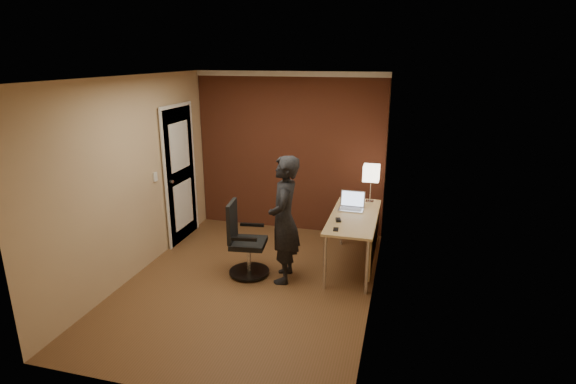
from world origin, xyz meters
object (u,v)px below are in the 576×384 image
at_px(laptop, 352,204).
at_px(phone, 336,229).
at_px(office_chair, 244,244).
at_px(desk, 359,225).
at_px(desk_lamp, 371,173).
at_px(mouse, 338,220).
at_px(person, 284,220).

distance_m(laptop, phone, 0.83).
bearing_deg(phone, office_chair, 175.31).
distance_m(desk, phone, 0.62).
bearing_deg(office_chair, desk_lamp, 39.30).
distance_m(desk, desk_lamp, 0.83).
xyz_separation_m(desk, office_chair, (-1.39, -0.58, -0.18)).
height_order(laptop, phone, laptop).
relative_size(desk, desk_lamp, 2.80).
xyz_separation_m(desk, desk_lamp, (0.07, 0.62, 0.55)).
bearing_deg(laptop, desk, -61.86).
bearing_deg(office_chair, laptop, 33.74).
bearing_deg(mouse, desk, 32.29).
height_order(desk_lamp, person, person).
relative_size(laptop, mouse, 3.38).
bearing_deg(desk_lamp, office_chair, -140.70).
xyz_separation_m(desk_lamp, mouse, (-0.31, -0.88, -0.40)).
bearing_deg(person, mouse, 108.68).
bearing_deg(person, laptop, 131.26).
height_order(mouse, phone, mouse).
xyz_separation_m(desk, laptop, (-0.14, 0.26, 0.19)).
bearing_deg(phone, desk_lamp, 70.31).
bearing_deg(office_chair, person, 0.87).
bearing_deg(desk_lamp, person, -128.13).
height_order(office_chair, person, person).
xyz_separation_m(mouse, office_chair, (-1.15, -0.31, -0.32)).
height_order(mouse, office_chair, office_chair).
distance_m(mouse, phone, 0.30).
bearing_deg(desk_lamp, laptop, -120.21).
height_order(mouse, person, person).
xyz_separation_m(desk_lamp, phone, (-0.30, -1.18, -0.41)).
bearing_deg(phone, desk, 62.75).
height_order(laptop, office_chair, office_chair).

